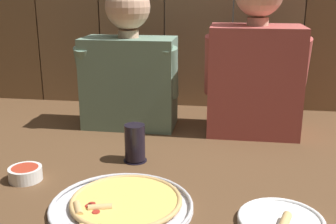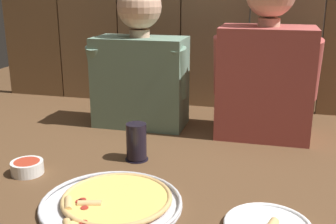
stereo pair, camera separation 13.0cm
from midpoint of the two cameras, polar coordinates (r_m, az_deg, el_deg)
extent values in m
plane|color=brown|center=(1.27, -2.11, -9.23)|extent=(3.20, 3.20, 0.00)
cylinder|color=silver|center=(1.13, -9.74, -12.83)|extent=(0.37, 0.37, 0.01)
torus|color=silver|center=(1.12, -9.76, -12.48)|extent=(0.37, 0.37, 0.01)
cylinder|color=#B23823|center=(1.14, -9.06, -12.14)|extent=(0.29, 0.29, 0.00)
cylinder|color=#EFC660|center=(1.14, -9.08, -11.92)|extent=(0.28, 0.28, 0.01)
torus|color=tan|center=(1.14, -9.08, -11.92)|extent=(0.30, 0.30, 0.01)
cube|color=#EFC660|center=(1.08, -12.82, -13.94)|extent=(0.08, 0.09, 0.01)
cylinder|color=tan|center=(1.11, -12.66, -12.75)|extent=(0.06, 0.04, 0.02)
cylinder|color=#A3281E|center=(1.09, -13.29, -13.27)|extent=(0.02, 0.02, 0.00)
cube|color=#F4D170|center=(1.12, -13.03, -12.76)|extent=(0.11, 0.10, 0.01)
cylinder|color=tan|center=(1.12, -15.58, -12.78)|extent=(0.05, 0.06, 0.02)
cylinder|color=#A3281E|center=(1.13, -13.74, -12.22)|extent=(0.02, 0.02, 0.00)
cylinder|color=#A3281E|center=(1.12, -14.13, -12.44)|extent=(0.02, 0.02, 0.00)
cylinder|color=white|center=(1.07, 11.74, -14.58)|extent=(0.21, 0.21, 0.01)
torus|color=white|center=(1.06, 11.76, -14.31)|extent=(0.21, 0.21, 0.01)
cylinder|color=tan|center=(1.03, 12.03, -14.84)|extent=(0.05, 0.09, 0.02)
cylinder|color=black|center=(1.40, -7.17, -6.57)|extent=(0.08, 0.08, 0.01)
cylinder|color=black|center=(1.38, -7.26, -4.17)|extent=(0.07, 0.07, 0.12)
cylinder|color=white|center=(1.35, -21.60, -7.92)|extent=(0.10, 0.10, 0.04)
cylinder|color=#B23823|center=(1.34, -21.65, -7.53)|extent=(0.08, 0.08, 0.02)
cube|color=slate|center=(1.71, -7.44, 3.96)|extent=(0.37, 0.19, 0.36)
cylinder|color=#DBAD8E|center=(1.67, -7.70, 10.55)|extent=(0.08, 0.08, 0.03)
sphere|color=#DBAD8E|center=(1.67, -7.84, 14.06)|extent=(0.18, 0.18, 0.18)
sphere|color=brown|center=(1.68, -7.73, 14.54)|extent=(0.16, 0.16, 0.16)
cylinder|color=slate|center=(1.71, -13.20, 5.56)|extent=(0.08, 0.13, 0.21)
cylinder|color=slate|center=(1.62, -2.27, 5.38)|extent=(0.08, 0.12, 0.21)
cube|color=#AD4C47|center=(1.64, 9.50, 4.28)|extent=(0.35, 0.24, 0.42)
cylinder|color=#DBAD8E|center=(1.60, 9.88, 12.09)|extent=(0.08, 0.08, 0.03)
cylinder|color=#AD4C47|center=(1.59, 4.07, 6.40)|extent=(0.08, 0.13, 0.24)
cylinder|color=#AD4C47|center=(1.60, 15.15, 5.91)|extent=(0.08, 0.14, 0.24)
camera|label=1|loc=(0.06, -92.86, -0.86)|focal=44.57mm
camera|label=2|loc=(0.06, 87.14, 0.86)|focal=44.57mm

